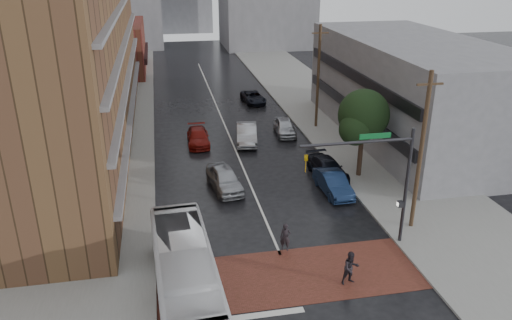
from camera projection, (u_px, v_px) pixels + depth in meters
ground at (292, 281)px, 26.24m from camera, size 160.00×160.00×0.00m
crosswalk at (289, 276)px, 26.69m from camera, size 14.00×5.00×0.02m
sidewalk_west at (105, 136)px, 46.86m from camera, size 9.00×90.00×0.15m
sidewalk_east at (338, 122)px, 50.91m from camera, size 9.00×90.00×0.15m
storefront_west at (116, 48)px, 71.78m from camera, size 8.00×16.00×7.00m
building_east at (412, 89)px, 45.57m from camera, size 11.00×26.00×9.00m
street_tree at (363, 118)px, 36.85m from camera, size 4.20×4.10×6.90m
signal_mast at (384, 172)px, 27.73m from camera, size 6.50×0.30×7.20m
utility_pole_near at (421, 152)px, 29.45m from camera, size 1.60×0.26×10.00m
utility_pole_far at (318, 76)px, 47.60m from camera, size 1.60×0.26×10.00m
transit_bus at (187, 282)px, 23.50m from camera, size 3.30×11.75×3.24m
pedestrian_a at (285, 237)px, 28.70m from camera, size 0.71×0.56×1.70m
pedestrian_b at (351, 268)px, 25.75m from camera, size 0.99×0.83×1.86m
car_travel_a at (225, 179)px, 36.22m from camera, size 2.64×5.09×1.66m
car_travel_b at (247, 134)px, 45.30m from camera, size 2.54×5.32×1.68m
car_travel_c at (198, 137)px, 44.92m from camera, size 2.01×4.75×1.37m
suv_travel at (253, 97)px, 57.56m from camera, size 2.58×4.88×1.31m
car_parked_near at (333, 183)px, 35.68m from camera, size 1.80×4.68×1.52m
car_parked_mid at (328, 168)px, 38.33m from camera, size 2.48×5.03×1.41m
car_parked_far at (285, 127)px, 47.37m from camera, size 2.13×4.58×1.52m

